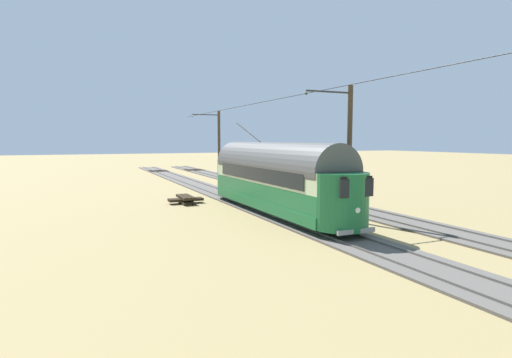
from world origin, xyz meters
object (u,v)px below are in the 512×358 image
Objects in this scene: catenary_pole_foreground at (218,146)px; spare_tie_stack at (186,200)px; vintage_streetcar at (275,177)px; catenary_pole_mid_near at (348,151)px; switch_stand at (270,179)px.

catenary_pole_foreground is 3.06× the size of spare_tie_stack.
vintage_streetcar is 4.72m from catenary_pole_mid_near.
vintage_streetcar is 2.16× the size of catenary_pole_foreground.
catenary_pole_mid_near is 3.06× the size of spare_tie_stack.
vintage_streetcar reaches higher than spare_tie_stack.
spare_tie_stack is (10.33, 7.75, -0.43)m from switch_stand.
catenary_pole_foreground is at bearing -118.59° from spare_tie_stack.
spare_tie_stack is at bearing 36.86° from switch_stand.
spare_tie_stack is (3.84, -6.27, -1.98)m from vintage_streetcar.
catenary_pole_foreground is at bearing -98.34° from vintage_streetcar.
catenary_pole_foreground is 6.49m from switch_stand.
catenary_pole_mid_near is at bearing 77.72° from switch_stand.
catenary_pole_foreground reaches higher than vintage_streetcar.
catenary_pole_foreground is 21.76m from catenary_pole_mid_near.
catenary_pole_mid_near is (-2.67, 3.54, 1.59)m from vintage_streetcar.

